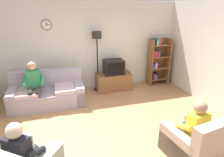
{
  "coord_description": "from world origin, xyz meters",
  "views": [
    {
      "loc": [
        -0.94,
        -3.19,
        2.54
      ],
      "look_at": [
        0.22,
        0.87,
        0.92
      ],
      "focal_mm": 30.42,
      "sensor_mm": 36.0,
      "label": 1
    }
  ],
  "objects_px": {
    "couch": "(48,94)",
    "person_in_right_armchair": "(193,126)",
    "person_on_couch": "(34,83)",
    "bookshelf": "(157,61)",
    "tv": "(114,67)",
    "floor_lamp": "(97,45)",
    "armchair_near_bookshelf": "(194,143)",
    "tv_stand": "(113,81)",
    "person_in_left_armchair": "(24,151)"
  },
  "relations": [
    {
      "from": "couch",
      "to": "person_in_right_armchair",
      "type": "height_order",
      "value": "person_in_right_armchair"
    },
    {
      "from": "person_on_couch",
      "to": "person_in_right_armchair",
      "type": "height_order",
      "value": "person_on_couch"
    },
    {
      "from": "bookshelf",
      "to": "tv",
      "type": "bearing_deg",
      "value": -176.51
    },
    {
      "from": "tv",
      "to": "floor_lamp",
      "type": "relative_size",
      "value": 0.32
    },
    {
      "from": "tv",
      "to": "person_on_couch",
      "type": "bearing_deg",
      "value": -165.8
    },
    {
      "from": "armchair_near_bookshelf",
      "to": "tv_stand",
      "type": "bearing_deg",
      "value": 99.13
    },
    {
      "from": "bookshelf",
      "to": "armchair_near_bookshelf",
      "type": "distance_m",
      "value": 3.51
    },
    {
      "from": "tv_stand",
      "to": "floor_lamp",
      "type": "bearing_deg",
      "value": 168.44
    },
    {
      "from": "floor_lamp",
      "to": "person_in_left_armchair",
      "type": "distance_m",
      "value": 3.67
    },
    {
      "from": "armchair_near_bookshelf",
      "to": "person_in_left_armchair",
      "type": "xyz_separation_m",
      "value": [
        -2.74,
        0.23,
        0.32
      ]
    },
    {
      "from": "couch",
      "to": "person_in_right_armchair",
      "type": "distance_m",
      "value": 3.67
    },
    {
      "from": "tv",
      "to": "armchair_near_bookshelf",
      "type": "relative_size",
      "value": 0.6
    },
    {
      "from": "couch",
      "to": "tv_stand",
      "type": "bearing_deg",
      "value": 13.85
    },
    {
      "from": "bookshelf",
      "to": "armchair_near_bookshelf",
      "type": "relative_size",
      "value": 1.58
    },
    {
      "from": "couch",
      "to": "person_on_couch",
      "type": "height_order",
      "value": "person_on_couch"
    },
    {
      "from": "tv",
      "to": "armchair_near_bookshelf",
      "type": "bearing_deg",
      "value": -80.8
    },
    {
      "from": "armchair_near_bookshelf",
      "to": "person_in_right_armchair",
      "type": "relative_size",
      "value": 0.89
    },
    {
      "from": "bookshelf",
      "to": "floor_lamp",
      "type": "relative_size",
      "value": 0.85
    },
    {
      "from": "floor_lamp",
      "to": "person_on_couch",
      "type": "height_order",
      "value": "floor_lamp"
    },
    {
      "from": "floor_lamp",
      "to": "armchair_near_bookshelf",
      "type": "bearing_deg",
      "value": -73.27
    },
    {
      "from": "armchair_near_bookshelf",
      "to": "floor_lamp",
      "type": "bearing_deg",
      "value": 106.73
    },
    {
      "from": "tv",
      "to": "bookshelf",
      "type": "relative_size",
      "value": 0.38
    },
    {
      "from": "bookshelf",
      "to": "person_in_left_armchair",
      "type": "bearing_deg",
      "value": -140.64
    },
    {
      "from": "bookshelf",
      "to": "person_in_right_armchair",
      "type": "xyz_separation_m",
      "value": [
        -1.05,
        -3.23,
        -0.21
      ]
    },
    {
      "from": "tv",
      "to": "person_in_left_armchair",
      "type": "xyz_separation_m",
      "value": [
        -2.21,
        -3.0,
        -0.16
      ]
    },
    {
      "from": "tv",
      "to": "floor_lamp",
      "type": "bearing_deg",
      "value": 165.69
    },
    {
      "from": "tv_stand",
      "to": "floor_lamp",
      "type": "xyz_separation_m",
      "value": [
        -0.48,
        0.1,
        1.18
      ]
    },
    {
      "from": "person_in_right_armchair",
      "to": "tv_stand",
      "type": "bearing_deg",
      "value": 99.13
    },
    {
      "from": "bookshelf",
      "to": "person_in_left_armchair",
      "type": "distance_m",
      "value": 4.88
    },
    {
      "from": "bookshelf",
      "to": "person_on_couch",
      "type": "relative_size",
      "value": 1.27
    },
    {
      "from": "floor_lamp",
      "to": "person_on_couch",
      "type": "xyz_separation_m",
      "value": [
        -1.8,
        -0.7,
        -0.75
      ]
    },
    {
      "from": "person_in_right_armchair",
      "to": "armchair_near_bookshelf",
      "type": "bearing_deg",
      "value": -80.87
    },
    {
      "from": "tv",
      "to": "floor_lamp",
      "type": "distance_m",
      "value": 0.85
    },
    {
      "from": "couch",
      "to": "tv_stand",
      "type": "xyz_separation_m",
      "value": [
        2.0,
        0.49,
        -0.04
      ]
    },
    {
      "from": "person_in_right_armchair",
      "to": "bookshelf",
      "type": "bearing_deg",
      "value": 72.03
    },
    {
      "from": "tv_stand",
      "to": "tv",
      "type": "height_order",
      "value": "tv"
    },
    {
      "from": "tv",
      "to": "couch",
      "type": "bearing_deg",
      "value": -166.81
    },
    {
      "from": "armchair_near_bookshelf",
      "to": "person_in_right_armchair",
      "type": "height_order",
      "value": "person_in_right_armchair"
    },
    {
      "from": "person_on_couch",
      "to": "person_in_left_armchair",
      "type": "xyz_separation_m",
      "value": [
        0.07,
        -2.42,
        -0.09
      ]
    },
    {
      "from": "person_in_right_armchair",
      "to": "couch",
      "type": "bearing_deg",
      "value": 133.27
    },
    {
      "from": "person_in_left_armchair",
      "to": "person_in_right_armchair",
      "type": "bearing_deg",
      "value": -2.9
    },
    {
      "from": "couch",
      "to": "person_in_right_armchair",
      "type": "relative_size",
      "value": 1.7
    },
    {
      "from": "tv",
      "to": "person_on_couch",
      "type": "distance_m",
      "value": 2.36
    },
    {
      "from": "person_on_couch",
      "to": "person_in_right_armchair",
      "type": "bearing_deg",
      "value": -42.42
    },
    {
      "from": "bookshelf",
      "to": "person_on_couch",
      "type": "height_order",
      "value": "bookshelf"
    },
    {
      "from": "person_in_left_armchair",
      "to": "person_in_right_armchair",
      "type": "relative_size",
      "value": 1.0
    },
    {
      "from": "tv",
      "to": "person_in_left_armchair",
      "type": "bearing_deg",
      "value": -126.46
    },
    {
      "from": "bookshelf",
      "to": "person_on_couch",
      "type": "bearing_deg",
      "value": -170.05
    },
    {
      "from": "person_in_right_armchair",
      "to": "person_on_couch",
      "type": "bearing_deg",
      "value": 137.58
    },
    {
      "from": "tv",
      "to": "bookshelf",
      "type": "height_order",
      "value": "bookshelf"
    }
  ]
}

